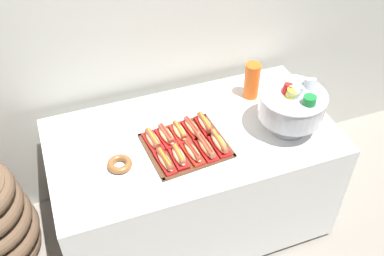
# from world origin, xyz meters

# --- Properties ---
(ground_plane) EXTENTS (10.00, 10.00, 0.00)m
(ground_plane) POSITION_xyz_m (0.00, 0.00, 0.00)
(ground_plane) COLOR gray
(buffet_table) EXTENTS (1.54, 0.83, 0.75)m
(buffet_table) POSITION_xyz_m (0.00, 0.00, 0.40)
(buffet_table) COLOR white
(buffet_table) RESTS_ON ground_plane
(serving_tray) EXTENTS (0.43, 0.39, 0.01)m
(serving_tray) POSITION_xyz_m (-0.06, -0.07, 0.76)
(serving_tray) COLOR #56331E
(serving_tray) RESTS_ON buffet_table
(hot_dog_0) EXTENTS (0.08, 0.18, 0.06)m
(hot_dog_0) POSITION_xyz_m (-0.21, -0.16, 0.79)
(hot_dog_0) COLOR red
(hot_dog_0) RESTS_ON serving_tray
(hot_dog_1) EXTENTS (0.07, 0.15, 0.06)m
(hot_dog_1) POSITION_xyz_m (-0.13, -0.16, 0.79)
(hot_dog_1) COLOR red
(hot_dog_1) RESTS_ON serving_tray
(hot_dog_2) EXTENTS (0.08, 0.18, 0.06)m
(hot_dog_2) POSITION_xyz_m (-0.06, -0.15, 0.79)
(hot_dog_2) COLOR red
(hot_dog_2) RESTS_ON serving_tray
(hot_dog_3) EXTENTS (0.08, 0.19, 0.06)m
(hot_dog_3) POSITION_xyz_m (0.02, -0.15, 0.79)
(hot_dog_3) COLOR red
(hot_dog_3) RESTS_ON serving_tray
(hot_dog_4) EXTENTS (0.07, 0.18, 0.06)m
(hot_dog_4) POSITION_xyz_m (0.09, -0.14, 0.79)
(hot_dog_4) COLOR #B21414
(hot_dog_4) RESTS_ON serving_tray
(hot_dog_5) EXTENTS (0.09, 0.16, 0.06)m
(hot_dog_5) POSITION_xyz_m (-0.22, 0.00, 0.79)
(hot_dog_5) COLOR red
(hot_dog_5) RESTS_ON serving_tray
(hot_dog_6) EXTENTS (0.09, 0.17, 0.06)m
(hot_dog_6) POSITION_xyz_m (-0.14, 0.01, 0.79)
(hot_dog_6) COLOR red
(hot_dog_6) RESTS_ON serving_tray
(hot_dog_7) EXTENTS (0.07, 0.16, 0.06)m
(hot_dog_7) POSITION_xyz_m (-0.07, 0.01, 0.79)
(hot_dog_7) COLOR red
(hot_dog_7) RESTS_ON serving_tray
(hot_dog_8) EXTENTS (0.08, 0.18, 0.06)m
(hot_dog_8) POSITION_xyz_m (0.01, 0.02, 0.79)
(hot_dog_8) COLOR red
(hot_dog_8) RESTS_ON serving_tray
(hot_dog_9) EXTENTS (0.07, 0.18, 0.06)m
(hot_dog_9) POSITION_xyz_m (0.08, 0.02, 0.79)
(hot_dog_9) COLOR #B21414
(hot_dog_9) RESTS_ON serving_tray
(punch_bowl) EXTENTS (0.36, 0.36, 0.29)m
(punch_bowl) POSITION_xyz_m (0.51, -0.13, 0.92)
(punch_bowl) COLOR silver
(punch_bowl) RESTS_ON buffet_table
(cup_stack) EXTENTS (0.09, 0.09, 0.22)m
(cup_stack) POSITION_xyz_m (0.44, 0.20, 0.87)
(cup_stack) COLOR #EA5B19
(cup_stack) RESTS_ON buffet_table
(donut) EXTENTS (0.13, 0.13, 0.04)m
(donut) POSITION_xyz_m (-0.42, -0.09, 0.77)
(donut) COLOR brown
(donut) RESTS_ON buffet_table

